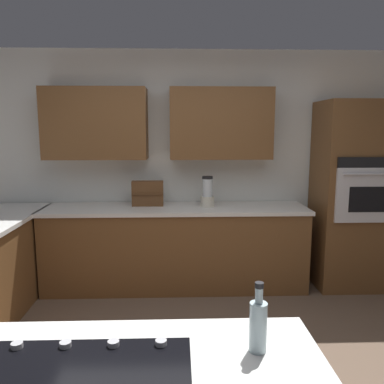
# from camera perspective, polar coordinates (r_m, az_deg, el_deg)

# --- Properties ---
(wall_back) EXTENTS (6.00, 0.44, 2.60)m
(wall_back) POSITION_cam_1_polar(r_m,az_deg,el_deg) (4.42, -2.17, 5.35)
(wall_back) COLOR silver
(wall_back) RESTS_ON ground
(lower_cabinets_back) EXTENTS (2.80, 0.60, 0.86)m
(lower_cabinets_back) POSITION_cam_1_polar(r_m,az_deg,el_deg) (4.29, -2.46, -8.39)
(lower_cabinets_back) COLOR brown
(lower_cabinets_back) RESTS_ON ground
(countertop_back) EXTENTS (2.84, 0.64, 0.04)m
(countertop_back) POSITION_cam_1_polar(r_m,az_deg,el_deg) (4.18, -2.50, -2.49)
(countertop_back) COLOR silver
(countertop_back) RESTS_ON lower_cabinets_back
(wall_oven) EXTENTS (0.80, 0.66, 2.03)m
(wall_oven) POSITION_cam_1_polar(r_m,az_deg,el_deg) (4.57, 22.76, -0.48)
(wall_oven) COLOR brown
(wall_oven) RESTS_ON ground
(blender) EXTENTS (0.15, 0.15, 0.33)m
(blender) POSITION_cam_1_polar(r_m,az_deg,el_deg) (4.19, 2.28, -0.22)
(blender) COLOR beige
(blender) RESTS_ON countertop_back
(spice_rack) EXTENTS (0.34, 0.11, 0.27)m
(spice_rack) POSITION_cam_1_polar(r_m,az_deg,el_deg) (4.24, -6.56, -0.21)
(spice_rack) COLOR brown
(spice_rack) RESTS_ON countertop_back
(second_bottle) EXTENTS (0.07, 0.07, 0.27)m
(second_bottle) POSITION_cam_1_polar(r_m,az_deg,el_deg) (1.54, 9.73, -18.68)
(second_bottle) COLOR silver
(second_bottle) RESTS_ON island_top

